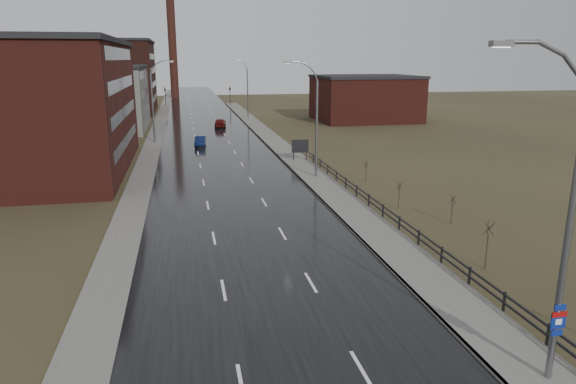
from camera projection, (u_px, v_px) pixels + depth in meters
name	position (u px, v px, depth m)	size (l,w,h in m)	color
road	(213.00, 143.00, 72.21)	(14.00, 300.00, 0.06)	black
sidewalk_right	(317.00, 179.00, 50.15)	(3.20, 180.00, 0.18)	#595651
curb_right	(301.00, 180.00, 49.85)	(0.16, 180.00, 0.18)	slate
sidewalk_left	(153.00, 145.00, 70.62)	(2.40, 260.00, 0.12)	#595651
warehouse_near	(12.00, 107.00, 52.24)	(22.44, 28.56, 13.50)	#471914
warehouse_mid	(95.00, 98.00, 84.50)	(16.32, 20.40, 10.50)	slate
warehouse_far	(92.00, 77.00, 111.35)	(26.52, 24.48, 15.50)	#331611
building_right	(365.00, 98.00, 97.85)	(18.36, 16.32, 8.50)	#471914
smokestack	(172.00, 45.00, 152.51)	(2.70, 2.70, 30.70)	#331611
streetlight_main	(561.00, 226.00, 17.32)	(3.91, 0.29, 12.11)	slate
streetlight_right_mid	(314.00, 119.00, 49.63)	(3.36, 0.28, 11.35)	slate
streetlight_left	(154.00, 101.00, 71.16)	(3.36, 0.28, 11.35)	slate
streetlight_right_far	(246.00, 89.00, 100.84)	(3.36, 0.28, 11.35)	slate
guardrail	(404.00, 225.00, 34.49)	(0.10, 53.05, 1.10)	black
shrub_c	(487.00, 244.00, 28.63)	(0.67, 0.70, 2.83)	#382D23
shrub_d	(452.00, 208.00, 36.69)	(0.52, 0.54, 2.16)	#382D23
shrub_e	(399.00, 194.00, 40.40)	(0.52, 0.55, 2.19)	#382D23
shrub_f	(366.00, 171.00, 49.53)	(0.47, 0.50, 1.98)	#382D23
billboard	(300.00, 147.00, 58.89)	(1.98, 0.17, 2.56)	black
traffic_light_left	(165.00, 88.00, 126.42)	(0.58, 2.73, 5.30)	black
traffic_light_right	(230.00, 87.00, 129.50)	(0.58, 2.73, 5.30)	black
car_near	(200.00, 142.00, 69.40)	(1.38, 3.96, 1.30)	#0B153A
car_far	(220.00, 123.00, 88.12)	(1.87, 4.65, 1.58)	#4C0C0C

